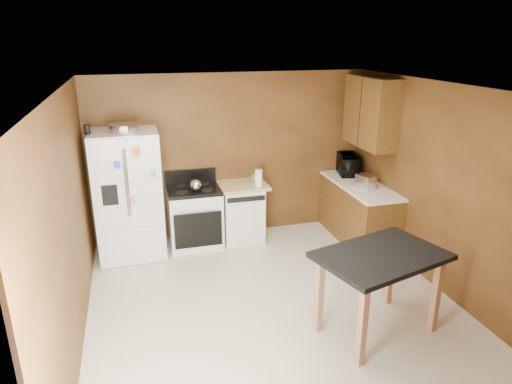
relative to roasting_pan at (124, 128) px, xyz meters
name	(u,v)px	position (x,y,z in m)	size (l,w,h in m)	color
floor	(275,307)	(1.53, -1.84, -1.85)	(4.50, 4.50, 0.00)	beige
ceiling	(278,89)	(1.53, -1.84, 0.65)	(4.50, 4.50, 0.00)	white
wall_back	(231,156)	(1.53, 0.41, -0.60)	(4.20, 4.20, 0.00)	brown
wall_front	(386,331)	(1.53, -4.09, -0.60)	(4.20, 4.20, 0.00)	brown
wall_left	(68,228)	(-0.57, -1.84, -0.60)	(4.50, 4.50, 0.00)	brown
wall_right	(444,190)	(3.63, -1.84, -0.60)	(4.50, 4.50, 0.00)	brown
roasting_pan	(124,128)	(0.00, 0.00, 0.00)	(0.40, 0.40, 0.10)	silver
pen_cup	(87,129)	(-0.45, -0.06, 0.01)	(0.08, 0.08, 0.12)	black
kettle	(196,185)	(0.91, -0.06, -0.86)	(0.17, 0.17, 0.17)	silver
paper_towel	(259,178)	(1.84, -0.04, -0.84)	(0.11, 0.11, 0.25)	white
green_canister	(255,178)	(1.85, 0.19, -0.90)	(0.10, 0.10, 0.11)	green
toaster	(365,181)	(3.30, -0.56, -0.85)	(0.16, 0.26, 0.19)	silver
microwave	(348,165)	(3.37, 0.15, -0.81)	(0.52, 0.35, 0.29)	black
refrigerator	(129,195)	(-0.02, 0.02, -0.95)	(0.90, 0.80, 1.80)	white
gas_range	(195,216)	(0.89, 0.08, -1.39)	(0.76, 0.68, 1.10)	white
dishwasher	(241,211)	(1.61, 0.11, -1.40)	(0.78, 0.63, 0.89)	white
right_cabinets	(362,183)	(3.37, -0.36, -0.94)	(0.63, 1.58, 2.45)	brown
island	(380,266)	(2.43, -2.54, -1.07)	(1.45, 1.16, 0.91)	black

